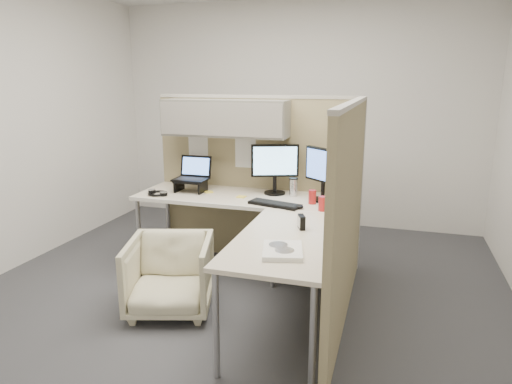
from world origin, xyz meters
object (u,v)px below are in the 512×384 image
(desk, at_px, (254,215))
(keyboard, at_px, (275,204))
(office_chair, at_px, (170,272))
(monitor_left, at_px, (275,165))

(desk, relative_size, keyboard, 4.41)
(desk, bearing_deg, office_chair, -137.03)
(office_chair, height_order, monitor_left, monitor_left)
(desk, bearing_deg, monitor_left, 87.94)
(monitor_left, relative_size, keyboard, 1.03)
(office_chair, bearing_deg, monitor_left, 45.81)
(desk, xyz_separation_m, keyboard, (0.13, 0.18, 0.05))
(office_chair, bearing_deg, keyboard, 28.83)
(keyboard, bearing_deg, office_chair, -119.99)
(office_chair, relative_size, monitor_left, 1.39)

